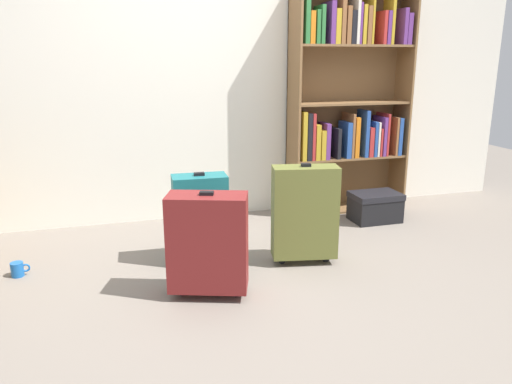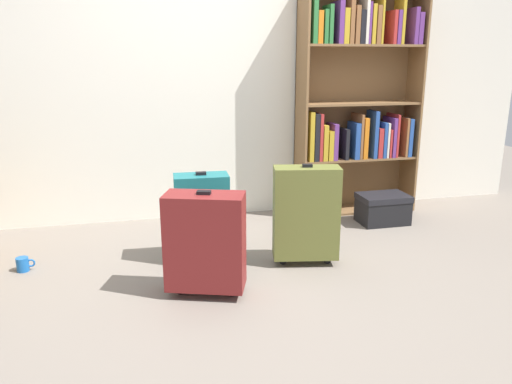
{
  "view_description": "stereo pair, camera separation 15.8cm",
  "coord_description": "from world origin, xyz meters",
  "px_view_note": "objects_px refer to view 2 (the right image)",
  "views": [
    {
      "loc": [
        -0.9,
        -2.56,
        1.38
      ],
      "look_at": [
        -0.03,
        0.35,
        0.55
      ],
      "focal_mm": 34.58,
      "sensor_mm": 36.0,
      "label": 1
    },
    {
      "loc": [
        -0.74,
        -2.6,
        1.38
      ],
      "look_at": [
        -0.03,
        0.35,
        0.55
      ],
      "focal_mm": 34.58,
      "sensor_mm": 36.0,
      "label": 2
    }
  ],
  "objects_px": {
    "suitcase_teal": "(202,215)",
    "storage_box": "(383,208)",
    "mug": "(23,264)",
    "suitcase_dark_red": "(205,241)",
    "bookshelf": "(357,95)",
    "suitcase_olive": "(306,213)"
  },
  "relations": [
    {
      "from": "storage_box",
      "to": "suitcase_olive",
      "type": "height_order",
      "value": "suitcase_olive"
    },
    {
      "from": "mug",
      "to": "suitcase_dark_red",
      "type": "relative_size",
      "value": 0.19
    },
    {
      "from": "suitcase_dark_red",
      "to": "bookshelf",
      "type": "bearing_deg",
      "value": 41.61
    },
    {
      "from": "suitcase_olive",
      "to": "suitcase_teal",
      "type": "xyz_separation_m",
      "value": [
        -0.68,
        0.22,
        -0.03
      ]
    },
    {
      "from": "mug",
      "to": "suitcase_dark_red",
      "type": "distance_m",
      "value": 1.33
    },
    {
      "from": "mug",
      "to": "suitcase_olive",
      "type": "bearing_deg",
      "value": -9.54
    },
    {
      "from": "bookshelf",
      "to": "storage_box",
      "type": "relative_size",
      "value": 4.72
    },
    {
      "from": "mug",
      "to": "suitcase_teal",
      "type": "bearing_deg",
      "value": -4.53
    },
    {
      "from": "storage_box",
      "to": "suitcase_olive",
      "type": "relative_size",
      "value": 0.59
    },
    {
      "from": "suitcase_teal",
      "to": "suitcase_dark_red",
      "type": "bearing_deg",
      "value": -95.54
    },
    {
      "from": "suitcase_teal",
      "to": "bookshelf",
      "type": "bearing_deg",
      "value": 29.78
    },
    {
      "from": "bookshelf",
      "to": "storage_box",
      "type": "distance_m",
      "value": 1.02
    },
    {
      "from": "suitcase_dark_red",
      "to": "suitcase_teal",
      "type": "relative_size",
      "value": 1.01
    },
    {
      "from": "bookshelf",
      "to": "suitcase_teal",
      "type": "bearing_deg",
      "value": -150.22
    },
    {
      "from": "mug",
      "to": "suitcase_teal",
      "type": "relative_size",
      "value": 0.19
    },
    {
      "from": "bookshelf",
      "to": "mug",
      "type": "height_order",
      "value": "bookshelf"
    },
    {
      "from": "suitcase_teal",
      "to": "storage_box",
      "type": "bearing_deg",
      "value": 15.53
    },
    {
      "from": "suitcase_dark_red",
      "to": "mug",
      "type": "bearing_deg",
      "value": 151.78
    },
    {
      "from": "bookshelf",
      "to": "mug",
      "type": "distance_m",
      "value": 2.98
    },
    {
      "from": "mug",
      "to": "suitcase_dark_red",
      "type": "xyz_separation_m",
      "value": [
        1.15,
        -0.61,
        0.29
      ]
    },
    {
      "from": "storage_box",
      "to": "suitcase_teal",
      "type": "height_order",
      "value": "suitcase_teal"
    },
    {
      "from": "storage_box",
      "to": "suitcase_teal",
      "type": "distance_m",
      "value": 1.69
    }
  ]
}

